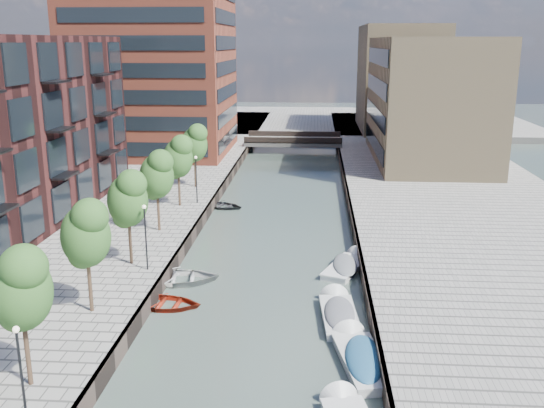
# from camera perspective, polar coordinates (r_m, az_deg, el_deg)

# --- Properties ---
(water) EXTENTS (300.00, 300.00, 0.00)m
(water) POSITION_cam_1_polar(r_m,az_deg,el_deg) (52.44, 0.72, -1.07)
(water) COLOR #38473F
(water) RESTS_ON ground
(quay_right) EXTENTS (20.00, 140.00, 1.00)m
(quay_right) POSITION_cam_1_polar(r_m,az_deg,el_deg) (53.82, 17.99, -0.85)
(quay_right) COLOR gray
(quay_right) RESTS_ON ground
(quay_wall_left) EXTENTS (0.25, 140.00, 1.00)m
(quay_wall_left) POSITION_cam_1_polar(r_m,az_deg,el_deg) (52.99, -5.87, -0.42)
(quay_wall_left) COLOR #332823
(quay_wall_left) RESTS_ON ground
(quay_wall_right) EXTENTS (0.25, 140.00, 1.00)m
(quay_wall_right) POSITION_cam_1_polar(r_m,az_deg,el_deg) (52.31, 7.41, -0.67)
(quay_wall_right) COLOR #332823
(quay_wall_right) RESTS_ON ground
(far_closure) EXTENTS (80.00, 40.00, 1.00)m
(far_closure) POSITION_cam_1_polar(r_m,az_deg,el_deg) (111.22, 2.58, 7.78)
(far_closure) COLOR gray
(far_closure) RESTS_ON ground
(tower) EXTENTS (18.00, 18.00, 30.00)m
(tower) POSITION_cam_1_polar(r_m,az_deg,el_deg) (77.89, -11.16, 15.84)
(tower) COLOR #98402C
(tower) RESTS_ON quay_left
(tan_block_near) EXTENTS (12.00, 25.00, 14.00)m
(tan_block_near) POSITION_cam_1_polar(r_m,az_deg,el_deg) (73.75, 14.49, 9.48)
(tan_block_near) COLOR #947D5A
(tan_block_near) RESTS_ON quay_right
(tan_block_far) EXTENTS (12.00, 20.00, 16.00)m
(tan_block_far) POSITION_cam_1_polar(r_m,az_deg,el_deg) (99.30, 11.90, 11.53)
(tan_block_far) COLOR #947D5A
(tan_block_far) RESTS_ON quay_right
(bridge) EXTENTS (13.00, 6.00, 1.30)m
(bridge) POSITION_cam_1_polar(r_m,az_deg,el_deg) (83.39, 2.04, 5.96)
(bridge) COLOR gray
(bridge) RESTS_ON ground
(tree_1) EXTENTS (2.50, 2.50, 5.95)m
(tree_1) POSITION_cam_1_polar(r_m,az_deg,el_deg) (25.88, -22.66, -7.14)
(tree_1) COLOR #382619
(tree_1) RESTS_ON quay_left
(tree_2) EXTENTS (2.50, 2.50, 5.95)m
(tree_2) POSITION_cam_1_polar(r_m,az_deg,el_deg) (31.89, -17.15, -2.52)
(tree_2) COLOR #382619
(tree_2) RESTS_ON quay_left
(tree_3) EXTENTS (2.50, 2.50, 5.95)m
(tree_3) POSITION_cam_1_polar(r_m,az_deg,el_deg) (38.23, -13.45, 0.62)
(tree_3) COLOR #382619
(tree_3) RESTS_ON quay_left
(tree_4) EXTENTS (2.50, 2.50, 5.95)m
(tree_4) POSITION_cam_1_polar(r_m,az_deg,el_deg) (44.78, -10.81, 2.85)
(tree_4) COLOR #382619
(tree_4) RESTS_ON quay_left
(tree_5) EXTENTS (2.50, 2.50, 5.95)m
(tree_5) POSITION_cam_1_polar(r_m,az_deg,el_deg) (51.44, -8.85, 4.51)
(tree_5) COLOR #382619
(tree_5) RESTS_ON quay_left
(tree_6) EXTENTS (2.50, 2.50, 5.95)m
(tree_6) POSITION_cam_1_polar(r_m,az_deg,el_deg) (58.18, -7.33, 5.78)
(tree_6) COLOR #382619
(tree_6) RESTS_ON quay_left
(lamp_0) EXTENTS (0.24, 0.24, 4.12)m
(lamp_0) POSITION_cam_1_polar(r_m,az_deg,el_deg) (23.66, -22.58, -14.07)
(lamp_0) COLOR black
(lamp_0) RESTS_ON quay_left
(lamp_1) EXTENTS (0.24, 0.24, 4.12)m
(lamp_1) POSITION_cam_1_polar(r_m,az_deg,el_deg) (37.43, -11.83, -2.45)
(lamp_1) COLOR black
(lamp_1) RESTS_ON quay_left
(lamp_2) EXTENTS (0.24, 0.24, 4.12)m
(lamp_2) POSITION_cam_1_polar(r_m,az_deg,el_deg) (52.48, -7.14, 2.78)
(lamp_2) COLOR black
(lamp_2) RESTS_ON quay_left
(sloop_2) EXTENTS (4.44, 3.31, 0.88)m
(sloop_2) POSITION_cam_1_polar(r_m,az_deg,el_deg) (35.37, -10.06, -9.51)
(sloop_2) COLOR maroon
(sloop_2) RESTS_ON ground
(sloop_3) EXTENTS (5.66, 4.42, 1.07)m
(sloop_3) POSITION_cam_1_polar(r_m,az_deg,el_deg) (38.61, -8.77, -7.30)
(sloop_3) COLOR #B5B5B3
(sloop_3) RESTS_ON ground
(sloop_4) EXTENTS (4.72, 3.97, 0.83)m
(sloop_4) POSITION_cam_1_polar(r_m,az_deg,el_deg) (55.03, -4.76, -0.34)
(sloop_4) COLOR #242326
(sloop_4) RESTS_ON ground
(motorboat_1) EXTENTS (2.19, 5.38, 1.75)m
(motorboat_1) POSITION_cam_1_polar(r_m,az_deg,el_deg) (33.79, 6.26, -10.18)
(motorboat_1) COLOR silver
(motorboat_1) RESTS_ON ground
(motorboat_3) EXTENTS (2.88, 5.73, 1.83)m
(motorboat_3) POSITION_cam_1_polar(r_m,az_deg,el_deg) (29.60, 8.34, -14.12)
(motorboat_3) COLOR silver
(motorboat_3) RESTS_ON ground
(motorboat_4) EXTENTS (3.47, 5.30, 1.68)m
(motorboat_4) POSITION_cam_1_polar(r_m,az_deg,el_deg) (40.58, 7.10, -5.79)
(motorboat_4) COLOR white
(motorboat_4) RESTS_ON ground
(car) EXTENTS (2.00, 4.32, 1.43)m
(car) POSITION_cam_1_polar(r_m,az_deg,el_deg) (75.06, 10.54, 4.95)
(car) COLOR #9C9FA0
(car) RESTS_ON quay_right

